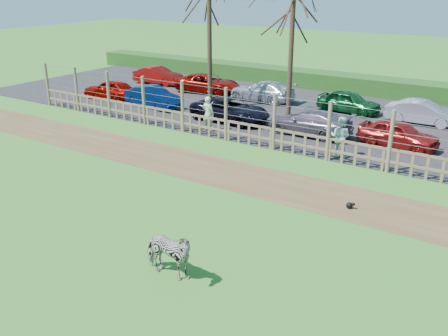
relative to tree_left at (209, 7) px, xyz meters
The scene contains 21 objects.
ground 15.17m from the tree_left, 62.53° to the right, with size 120.00×120.00×0.00m, color #59963A.
dirt_strip 11.74m from the tree_left, 50.91° to the right, with size 34.00×2.80×0.01m, color brown.
asphalt 8.81m from the tree_left, 17.10° to the left, with size 44.00×13.00×0.04m, color #232326.
hedge 12.20m from the tree_left, 54.16° to the left, with size 46.00×2.00×1.10m, color #1E4716.
fence 9.25m from the tree_left, 34.70° to the right, with size 30.16×0.16×2.50m.
tree_left is the anchor object (origin of this frame).
tree_mid 4.67m from the tree_left, 12.53° to the left, with size 4.80×4.80×6.83m.
zebra 18.04m from the tree_left, 58.80° to the right, with size 0.71×1.56×1.32m, color gray.
visitor_a 6.53m from the tree_left, 56.47° to the right, with size 0.63×0.41×1.72m, color beige.
visitor_b 11.10m from the tree_left, 22.61° to the right, with size 0.84×0.65×1.72m, color silver.
crow 15.25m from the tree_left, 36.48° to the right, with size 0.30×0.22×0.24m.
car_0 8.37m from the tree_left, 168.34° to the right, with size 1.42×3.52×1.20m, color #900702.
car_1 5.99m from the tree_left, 152.92° to the right, with size 1.27×3.64×1.20m, color #05184B.
car_2 5.79m from the tree_left, 34.35° to the right, with size 1.99×4.32×1.20m, color black.
car_3 8.68m from the tree_left, 13.38° to the right, with size 1.68×4.13×1.20m, color #615365.
car_4 12.12m from the tree_left, ahead, with size 1.42×3.52×1.20m, color maroon.
car_7 9.53m from the tree_left, 151.66° to the left, with size 1.27×3.64×1.20m, color maroon.
car_8 6.60m from the tree_left, 126.65° to the left, with size 1.99×4.32×1.20m, color #850A05.
car_9 6.19m from the tree_left, 65.46° to the left, with size 1.68×4.13×1.20m, color #B2BBC6.
car_10 9.28m from the tree_left, 26.72° to the left, with size 1.42×3.52×1.20m, color #0E4F21.
car_11 12.52m from the tree_left, 16.66° to the left, with size 1.27×3.64×1.20m, color #B9B0C7.
Camera 1 is at (9.61, -10.65, 7.10)m, focal length 40.00 mm.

